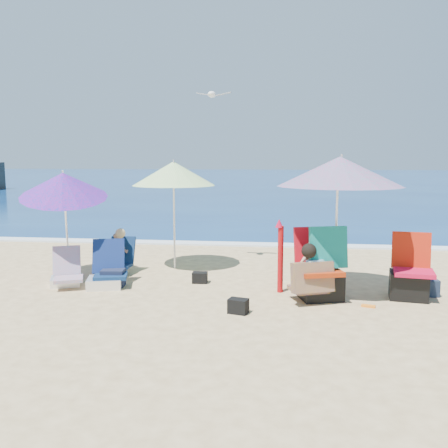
# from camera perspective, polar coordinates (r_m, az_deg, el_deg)

# --- Properties ---
(ground) EXTENTS (120.00, 120.00, 0.00)m
(ground) POSITION_cam_1_polar(r_m,az_deg,el_deg) (7.46, 1.38, -9.49)
(ground) COLOR #D8BC84
(ground) RESTS_ON ground
(sea) EXTENTS (120.00, 80.00, 0.12)m
(sea) POSITION_cam_1_polar(r_m,az_deg,el_deg) (52.14, 6.19, 5.25)
(sea) COLOR navy
(sea) RESTS_ON ground
(foam) EXTENTS (120.00, 0.50, 0.04)m
(foam) POSITION_cam_1_polar(r_m,az_deg,el_deg) (12.40, 3.66, -2.42)
(foam) COLOR white
(foam) RESTS_ON ground
(umbrella_turquoise) EXTENTS (2.48, 2.48, 2.27)m
(umbrella_turquoise) POSITION_cam_1_polar(r_m,az_deg,el_deg) (7.88, 13.45, 6.02)
(umbrella_turquoise) COLOR white
(umbrella_turquoise) RESTS_ON ground
(umbrella_striped) EXTENTS (1.72, 1.72, 2.18)m
(umbrella_striped) POSITION_cam_1_polar(r_m,az_deg,el_deg) (9.62, -5.94, 5.91)
(umbrella_striped) COLOR white
(umbrella_striped) RESTS_ON ground
(umbrella_blue) EXTENTS (2.02, 2.06, 2.12)m
(umbrella_blue) POSITION_cam_1_polar(r_m,az_deg,el_deg) (9.16, -18.34, 4.38)
(umbrella_blue) COLOR white
(umbrella_blue) RESTS_ON ground
(furled_umbrella) EXTENTS (0.14, 0.13, 1.23)m
(furled_umbrella) POSITION_cam_1_polar(r_m,az_deg,el_deg) (8.04, 6.62, -3.32)
(furled_umbrella) COLOR #A30B0E
(furled_umbrella) RESTS_ON ground
(chair_navy) EXTENTS (0.76, 0.83, 0.79)m
(chair_navy) POSITION_cam_1_polar(r_m,az_deg,el_deg) (8.67, -13.60, -5.80)
(chair_navy) COLOR #0D274D
(chair_navy) RESTS_ON ground
(chair_rainbow) EXTENTS (0.76, 0.81, 0.67)m
(chair_rainbow) POSITION_cam_1_polar(r_m,az_deg,el_deg) (8.93, -18.03, -5.78)
(chair_rainbow) COLOR #F06B54
(chair_rainbow) RESTS_ON ground
(camp_chair_left) EXTENTS (0.71, 0.73, 1.04)m
(camp_chair_left) POSITION_cam_1_polar(r_m,az_deg,el_deg) (8.26, 20.95, -6.06)
(camp_chair_left) COLOR red
(camp_chair_left) RESTS_ON ground
(camp_chair_right) EXTENTS (0.83, 0.89, 1.18)m
(camp_chair_right) POSITION_cam_1_polar(r_m,az_deg,el_deg) (7.79, 11.25, -5.63)
(camp_chair_right) COLOR #A12B0B
(camp_chair_right) RESTS_ON ground
(person_center) EXTENTS (0.72, 0.77, 0.94)m
(person_center) POSITION_cam_1_polar(r_m,az_deg,el_deg) (7.59, 10.14, -5.73)
(person_center) COLOR tan
(person_center) RESTS_ON ground
(person_left) EXTENTS (0.50, 0.61, 0.88)m
(person_left) POSITION_cam_1_polar(r_m,az_deg,el_deg) (9.57, -12.20, -3.32)
(person_left) COLOR tan
(person_left) RESTS_ON ground
(bag_navy_a) EXTENTS (0.41, 0.31, 0.30)m
(bag_navy_a) POSITION_cam_1_polar(r_m,az_deg,el_deg) (8.66, -12.90, -6.20)
(bag_navy_a) COLOR #181E35
(bag_navy_a) RESTS_ON ground
(bag_black_a) EXTENTS (0.27, 0.20, 0.19)m
(bag_black_a) POSITION_cam_1_polar(r_m,az_deg,el_deg) (8.71, -2.85, -6.30)
(bag_black_a) COLOR black
(bag_black_a) RESTS_ON ground
(bag_tan) EXTENTS (0.28, 0.20, 0.23)m
(bag_tan) POSITION_cam_1_polar(r_m,az_deg,el_deg) (8.77, 8.75, -6.15)
(bag_tan) COLOR tan
(bag_tan) RESTS_ON ground
(bag_navy_b) EXTENTS (0.37, 0.29, 0.27)m
(bag_navy_b) POSITION_cam_1_polar(r_m,az_deg,el_deg) (8.57, 22.63, -6.87)
(bag_navy_b) COLOR #192437
(bag_navy_b) RESTS_ON ground
(bag_black_b) EXTENTS (0.31, 0.25, 0.21)m
(bag_black_b) POSITION_cam_1_polar(r_m,az_deg,el_deg) (7.05, 1.69, -9.61)
(bag_black_b) COLOR black
(bag_black_b) RESTS_ON ground
(orange_item) EXTENTS (0.22, 0.14, 0.03)m
(orange_item) POSITION_cam_1_polar(r_m,az_deg,el_deg) (7.67, 16.59, -9.22)
(orange_item) COLOR orange
(orange_item) RESTS_ON ground
(seagull) EXTENTS (0.72, 0.33, 0.12)m
(seagull) POSITION_cam_1_polar(r_m,az_deg,el_deg) (9.95, -1.42, 14.97)
(seagull) COLOR white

